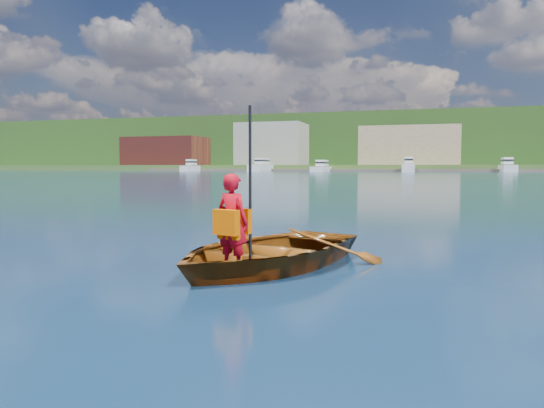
% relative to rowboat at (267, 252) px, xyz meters
% --- Properties ---
extents(ground, '(600.00, 600.00, 0.00)m').
position_rel_rowboat_xyz_m(ground, '(0.68, 0.80, -0.21)').
color(ground, '#152447').
rests_on(ground, ground).
extents(rowboat, '(3.42, 4.04, 0.71)m').
position_rel_rowboat_xyz_m(rowboat, '(0.00, 0.00, 0.00)').
color(rowboat, brown).
rests_on(rowboat, ground).
extents(child_paddler, '(0.50, 0.42, 1.98)m').
position_rel_rowboat_xyz_m(child_paddler, '(-0.14, -0.90, 0.49)').
color(child_paddler, '#BC0717').
rests_on(child_paddler, ground).
extents(shoreline, '(400.00, 140.00, 22.00)m').
position_rel_rowboat_xyz_m(shoreline, '(0.68, 237.41, 10.12)').
color(shoreline, '#445D26').
rests_on(shoreline, ground).
extents(dock, '(160.03, 10.27, 0.80)m').
position_rel_rowboat_xyz_m(dock, '(-7.75, 148.80, 0.19)').
color(dock, brown).
rests_on(dock, ground).
extents(waterfront_buildings, '(202.00, 16.00, 14.00)m').
position_rel_rowboat_xyz_m(waterfront_buildings, '(-7.06, 165.80, 7.54)').
color(waterfront_buildings, brown).
rests_on(waterfront_buildings, ground).
extents(marina_yachts, '(138.09, 13.92, 4.41)m').
position_rel_rowboat_xyz_m(marina_yachts, '(-2.59, 144.12, 1.19)').
color(marina_yachts, silver).
rests_on(marina_yachts, ground).
extents(hillside_trees, '(314.49, 80.82, 23.93)m').
position_rel_rowboat_xyz_m(hillside_trees, '(30.59, 240.85, 18.23)').
color(hillside_trees, '#382314').
rests_on(hillside_trees, ground).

